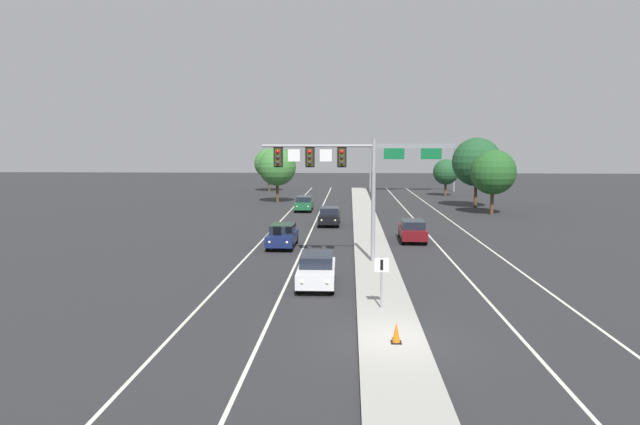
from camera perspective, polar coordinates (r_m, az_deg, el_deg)
The scene contains 20 objects.
ground_plane at distance 20.14m, azimuth 7.49°, elevation -13.16°, with size 260.00×260.00×0.00m, color #28282B.
median_island at distance 37.53m, azimuth 5.41°, elevation -3.65°, with size 2.40×110.00×0.15m, color #9E9B93.
lane_stripe_oncoming_center at distance 44.53m, azimuth -1.01°, elevation -2.07°, with size 0.14×100.00×0.01m, color silver.
lane_stripe_receding_center at distance 44.85m, azimuth 11.07°, elevation -2.13°, with size 0.14×100.00×0.01m, color silver.
edge_stripe_left at distance 44.88m, azimuth -5.22°, elevation -2.03°, with size 0.14×100.00×0.01m, color silver.
edge_stripe_right at distance 45.43m, azimuth 15.20°, elevation -2.13°, with size 0.14×100.00×0.01m, color silver.
overhead_signal_mast at distance 32.01m, azimuth 1.48°, elevation 4.31°, with size 6.63×0.44×7.20m.
median_sign_post at distance 23.11m, azimuth 6.43°, elevation -6.43°, with size 0.60×0.10×2.20m.
car_oncoming_white at distance 27.37m, azimuth -0.35°, elevation -5.95°, with size 1.88×4.49×1.58m.
car_oncoming_navy at distance 37.93m, azimuth -3.92°, elevation -2.39°, with size 1.85×4.48×1.58m.
car_oncoming_black at distance 48.56m, azimuth 1.00°, elevation -0.36°, with size 1.85×4.48×1.58m.
car_oncoming_green at distance 59.42m, azimuth -1.67°, elevation 0.95°, with size 1.85×4.48×1.58m.
car_receding_darkred at distance 40.75m, azimuth 9.61°, elevation -1.83°, with size 1.91×4.50×1.58m.
traffic_cone_median_nose at distance 19.47m, azimuth 7.95°, elevation -12.30°, with size 0.36×0.36×0.74m.
highway_sign_gantry at distance 86.64m, azimuth 9.61°, elevation 6.23°, with size 13.28×0.42×7.50m.
tree_far_right_c at distance 64.94m, azimuth 16.00°, elevation 5.07°, with size 5.52×5.52×7.98m.
tree_far_left_a at distance 68.69m, azimuth -4.48°, elevation 4.76°, with size 4.72×4.72×6.83m.
tree_far_right_b at distance 79.75m, azimuth 12.97°, elevation 4.13°, with size 3.61×3.61×5.22m.
tree_far_right_a at distance 58.71m, azimuth 17.57°, elevation 4.02°, with size 4.61×4.61×6.66m.
tree_far_left_c at distance 86.63m, azimuth -5.34°, elevation 5.10°, with size 4.61×4.61×6.67m.
Camera 1 is at (-1.54, -18.88, 6.85)m, focal length 30.73 mm.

